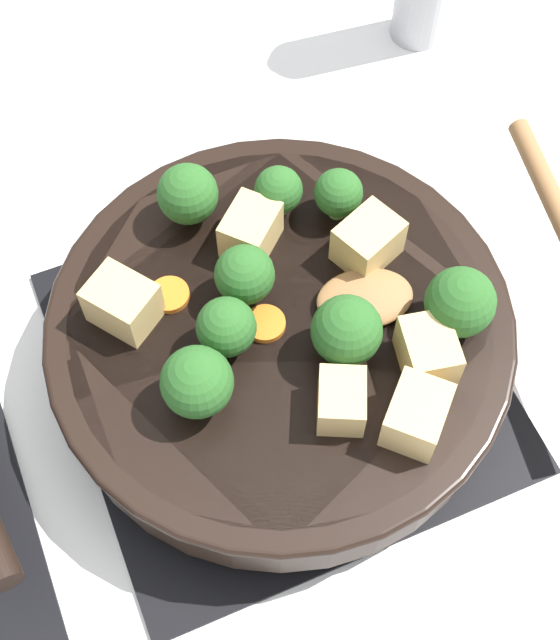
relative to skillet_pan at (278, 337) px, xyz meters
name	(u,v)px	position (x,y,z in m)	size (l,w,h in m)	color
ground_plane	(280,370)	(0.00, 0.00, -0.06)	(2.40, 2.40, 0.00)	white
front_burner_grate	(280,363)	(0.00, 0.00, -0.04)	(0.31, 0.31, 0.03)	black
skillet_pan	(278,337)	(0.00, 0.00, 0.00)	(0.33, 0.42, 0.05)	black
wooden_spoon	(490,273)	(-0.03, -0.15, 0.03)	(0.25, 0.22, 0.02)	olive
tofu_cube_center_large	(123,303)	(0.04, 0.10, 0.04)	(0.04, 0.03, 0.03)	#DBB770
tofu_cube_near_handle	(428,351)	(-0.07, -0.08, 0.04)	(0.04, 0.03, 0.03)	#DBB770
tofu_cube_east_chunk	(251,230)	(0.07, -0.01, 0.04)	(0.04, 0.03, 0.03)	#DBB770
tofu_cube_west_chunk	(368,241)	(0.03, -0.08, 0.04)	(0.04, 0.03, 0.03)	#DBB770
tofu_cube_back_piece	(417,415)	(-0.11, -0.05, 0.04)	(0.04, 0.03, 0.03)	#DBB770
tofu_cube_front_piece	(341,401)	(-0.08, -0.01, 0.04)	(0.04, 0.03, 0.03)	#DBB770
broccoli_floret_near_spoon	(460,302)	(-0.05, -0.11, 0.05)	(0.05, 0.05, 0.05)	#709956
broccoli_floret_center_top	(197,382)	(-0.04, 0.07, 0.05)	(0.05, 0.05, 0.05)	#709956
broccoli_floret_east_rim	(347,331)	(-0.04, -0.03, 0.05)	(0.05, 0.05, 0.05)	#709956
broccoli_floret_west_rim	(245,275)	(0.03, 0.01, 0.05)	(0.04, 0.04, 0.05)	#709956
broccoli_floret_north_edge	(188,194)	(0.11, 0.03, 0.05)	(0.04, 0.04, 0.05)	#709956
broccoli_floret_south_cluster	(226,327)	(-0.01, 0.04, 0.05)	(0.04, 0.04, 0.05)	#709956
broccoli_floret_mid_floret	(338,193)	(0.07, -0.08, 0.05)	(0.04, 0.04, 0.04)	#709956
broccoli_floret_small_inner	(278,191)	(0.09, -0.04, 0.05)	(0.04, 0.04, 0.04)	#709956
carrot_slice_orange_thin	(169,295)	(0.05, 0.06, 0.03)	(0.03, 0.03, 0.01)	orange
carrot_slice_near_center	(266,325)	(0.00, 0.01, 0.03)	(0.03, 0.03, 0.01)	orange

